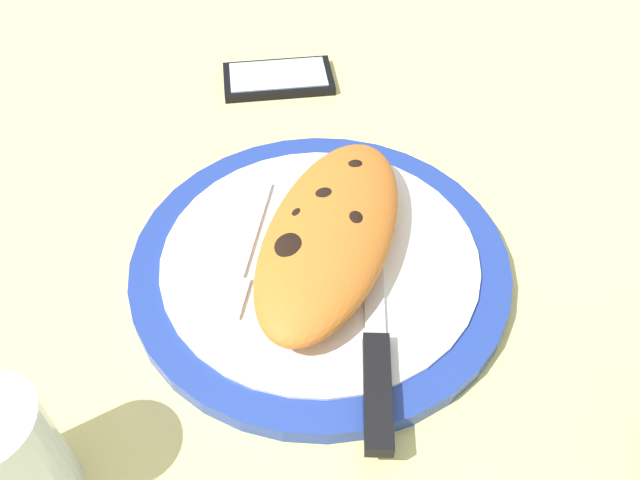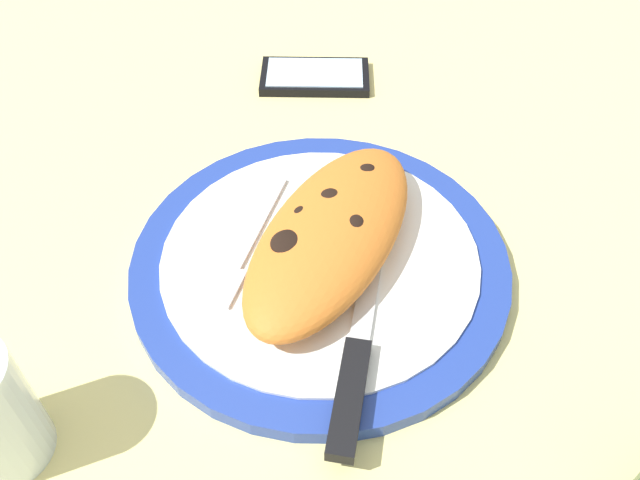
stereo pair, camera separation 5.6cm
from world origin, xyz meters
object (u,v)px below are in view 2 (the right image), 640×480
object	(u,v)px
fork	(245,250)
smartphone	(315,76)
calzone	(331,234)
knife	(355,364)
plate	(320,263)

from	to	relation	value
fork	smartphone	bearing A→B (deg)	-173.96
calzone	knife	size ratio (longest dim) A/B	1.14
knife	smartphone	bearing A→B (deg)	-157.70
knife	plate	bearing A→B (deg)	-149.11
calzone	smartphone	size ratio (longest dim) A/B	1.78
plate	smartphone	distance (cm)	28.64
plate	knife	bearing A→B (deg)	30.89
calzone	fork	world-z (taller)	calzone
smartphone	knife	bearing A→B (deg)	22.30
plate	smartphone	world-z (taller)	plate
plate	fork	size ratio (longest dim) A/B	2.08
fork	knife	size ratio (longest dim) A/B	0.72
plate	knife	xyz separation A→B (cm)	(9.74, 5.83, 1.43)
fork	smartphone	size ratio (longest dim) A/B	1.13
plate	fork	xyz separation A→B (cm)	(1.46, -6.26, 1.14)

